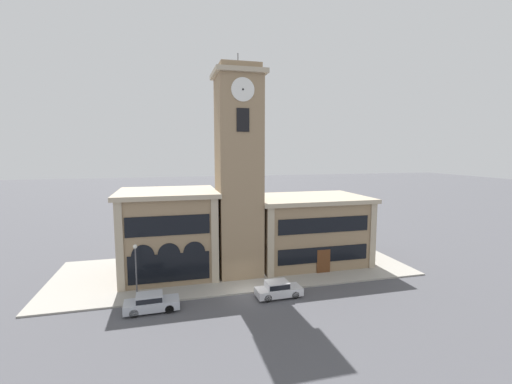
% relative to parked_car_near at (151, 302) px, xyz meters
% --- Properties ---
extents(ground_plane, '(300.00, 300.00, 0.00)m').
position_rel_parked_car_near_xyz_m(ground_plane, '(8.67, 1.31, -0.75)').
color(ground_plane, '#4C4C51').
extents(sidewalk_kerb, '(37.70, 13.66, 0.15)m').
position_rel_parked_car_near_xyz_m(sidewalk_kerb, '(8.67, 8.13, -0.67)').
color(sidewalk_kerb, '#A39E93').
rests_on(sidewalk_kerb, ground_plane).
extents(clock_tower, '(5.04, 5.04, 22.58)m').
position_rel_parked_car_near_xyz_m(clock_tower, '(8.67, 6.59, 9.99)').
color(clock_tower, '#937A5B').
rests_on(clock_tower, ground_plane).
extents(town_hall_left_wing, '(10.07, 9.24, 8.90)m').
position_rel_parked_car_near_xyz_m(town_hall_left_wing, '(1.52, 8.66, 3.73)').
color(town_hall_left_wing, '#937A5B').
rests_on(town_hall_left_wing, ground_plane).
extents(town_hall_right_wing, '(13.08, 9.24, 7.77)m').
position_rel_parked_car_near_xyz_m(town_hall_right_wing, '(17.33, 8.66, 3.17)').
color(town_hall_right_wing, '#937A5B').
rests_on(town_hall_right_wing, ground_plane).
extents(parked_car_near, '(4.41, 1.95, 1.43)m').
position_rel_parked_car_near_xyz_m(parked_car_near, '(0.00, 0.00, 0.00)').
color(parked_car_near, '#B2B7C1').
rests_on(parked_car_near, ground_plane).
extents(parked_car_mid, '(4.15, 1.86, 1.45)m').
position_rel_parked_car_near_xyz_m(parked_car_mid, '(10.86, -0.00, 0.00)').
color(parked_car_mid, silver).
rests_on(parked_car_mid, ground_plane).
extents(street_lamp, '(0.36, 0.36, 5.00)m').
position_rel_parked_car_near_xyz_m(street_lamp, '(-1.23, 1.88, 2.75)').
color(street_lamp, '#4C4C51').
rests_on(street_lamp, sidewalk_kerb).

